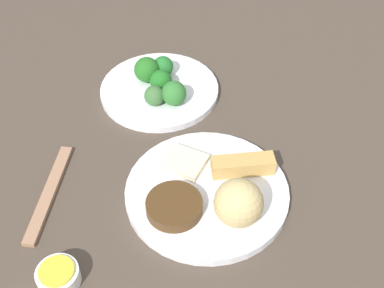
# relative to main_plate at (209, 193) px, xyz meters

# --- Properties ---
(tabletop) EXTENTS (2.20, 2.20, 0.02)m
(tabletop) POSITION_rel_main_plate_xyz_m (0.01, 0.00, -0.02)
(tabletop) COLOR #473B31
(tabletop) RESTS_ON ground
(main_plate) EXTENTS (0.27, 0.27, 0.02)m
(main_plate) POSITION_rel_main_plate_xyz_m (0.00, 0.00, 0.00)
(main_plate) COLOR white
(main_plate) RESTS_ON tabletop
(rice_scoop) EXTENTS (0.08, 0.08, 0.08)m
(rice_scoop) POSITION_rel_main_plate_xyz_m (-0.04, -0.06, 0.05)
(rice_scoop) COLOR tan
(rice_scoop) RESTS_ON main_plate
(spring_roll) EXTENTS (0.07, 0.11, 0.03)m
(spring_roll) POSITION_rel_main_plate_xyz_m (0.06, -0.04, 0.02)
(spring_roll) COLOR tan
(spring_roll) RESTS_ON main_plate
(crab_rangoon_wonton) EXTENTS (0.07, 0.07, 0.01)m
(crab_rangoon_wonton) POSITION_rel_main_plate_xyz_m (0.04, 0.06, 0.01)
(crab_rangoon_wonton) COLOR beige
(crab_rangoon_wonton) RESTS_ON main_plate
(stir_fry_heap) EXTENTS (0.09, 0.09, 0.02)m
(stir_fry_heap) POSITION_rel_main_plate_xyz_m (-0.06, 0.04, 0.02)
(stir_fry_heap) COLOR #482E15
(stir_fry_heap) RESTS_ON main_plate
(broccoli_plate) EXTENTS (0.24, 0.24, 0.01)m
(broccoli_plate) POSITION_rel_main_plate_xyz_m (0.22, 0.18, -0.00)
(broccoli_plate) COLOR white
(broccoli_plate) RESTS_ON tabletop
(broccoli_floret_0) EXTENTS (0.04, 0.04, 0.04)m
(broccoli_floret_0) POSITION_rel_main_plate_xyz_m (0.21, 0.17, 0.03)
(broccoli_floret_0) COLOR #1F6920
(broccoli_floret_0) RESTS_ON broccoli_plate
(broccoli_floret_1) EXTENTS (0.05, 0.05, 0.05)m
(broccoli_floret_1) POSITION_rel_main_plate_xyz_m (0.19, 0.13, 0.03)
(broccoli_floret_1) COLOR #2F702E
(broccoli_floret_1) RESTS_ON broccoli_plate
(broccoli_floret_2) EXTENTS (0.05, 0.05, 0.05)m
(broccoli_floret_2) POSITION_rel_main_plate_xyz_m (0.23, 0.21, 0.03)
(broccoli_floret_2) COLOR #246720
(broccoli_floret_2) RESTS_ON broccoli_plate
(broccoli_floret_3) EXTENTS (0.04, 0.04, 0.04)m
(broccoli_floret_3) POSITION_rel_main_plate_xyz_m (0.26, 0.19, 0.03)
(broccoli_floret_3) COLOR #226C2A
(broccoli_floret_3) RESTS_ON broccoli_plate
(broccoli_floret_4) EXTENTS (0.04, 0.04, 0.04)m
(broccoli_floret_4) POSITION_rel_main_plate_xyz_m (0.17, 0.17, 0.03)
(broccoli_floret_4) COLOR #3B6735
(broccoli_floret_4) RESTS_ON broccoli_plate
(sauce_ramekin_hot_mustard) EXTENTS (0.06, 0.06, 0.03)m
(sauce_ramekin_hot_mustard) POSITION_rel_main_plate_xyz_m (-0.22, 0.15, 0.00)
(sauce_ramekin_hot_mustard) COLOR white
(sauce_ramekin_hot_mustard) RESTS_ON tabletop
(sauce_ramekin_hot_mustard_liquid) EXTENTS (0.05, 0.05, 0.00)m
(sauce_ramekin_hot_mustard_liquid) POSITION_rel_main_plate_xyz_m (-0.22, 0.15, 0.02)
(sauce_ramekin_hot_mustard_liquid) COLOR gold
(sauce_ramekin_hot_mustard_liquid) RESTS_ON sauce_ramekin_hot_mustard
(chopsticks_pair) EXTENTS (0.21, 0.07, 0.01)m
(chopsticks_pair) POSITION_rel_main_plate_xyz_m (-0.08, 0.25, -0.00)
(chopsticks_pair) COLOR #A07355
(chopsticks_pair) RESTS_ON tabletop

